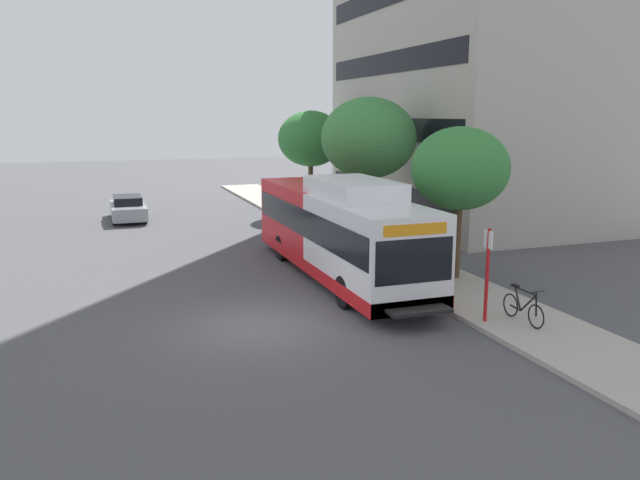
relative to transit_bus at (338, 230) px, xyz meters
The scene contains 10 objects.
ground_plane 5.75m from the transit_bus, 136.93° to the left, with size 120.00×120.00×0.00m, color #4C4C51.
sidewalk_curb 3.83m from the transit_bus, 30.36° to the left, with size 3.00×56.00×0.14m, color #A8A399.
transit_bus is the anchor object (origin of this frame).
bus_stop_sign_pole 6.62m from the transit_bus, 73.34° to the right, with size 0.10×0.36×2.60m.
bicycle_parked 7.43m from the transit_bus, 67.46° to the right, with size 0.52×1.76×1.02m.
street_tree_near_stop 4.72m from the transit_bus, 27.48° to the right, with size 3.33×3.33×5.23m.
street_tree_mid_block 7.95m from the transit_bus, 57.84° to the left, with size 4.37×4.37×6.41m.
street_tree_far_block 15.20m from the transit_bus, 74.89° to the left, with size 3.78×3.78×5.84m.
parked_car_far_lane 16.85m from the transit_bus, 112.44° to the left, with size 1.80×4.50×1.33m.
lattice_comm_tower 30.86m from the transit_bus, 61.99° to the left, with size 1.10×1.10×31.22m.
Camera 1 is at (-3.97, -16.20, 5.75)m, focal length 35.29 mm.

